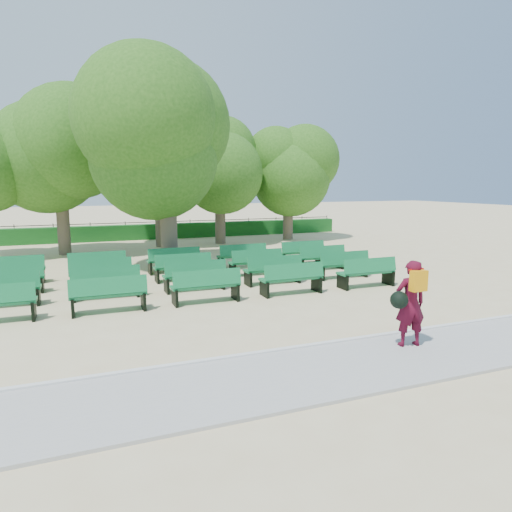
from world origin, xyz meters
The scene contains 9 objects.
ground centered at (0.00, 0.00, 0.00)m, with size 120.00×120.00×0.00m, color #CEBA89.
paving centered at (0.00, -7.40, 0.03)m, with size 30.00×2.20×0.06m, color #A5A4A1.
curb centered at (0.00, -6.25, 0.05)m, with size 30.00×0.12×0.10m, color silver.
hedge centered at (0.00, 14.00, 0.45)m, with size 26.00×0.70×0.90m, color #16571C.
fence centered at (0.00, 14.40, 0.00)m, with size 26.00×0.10×1.02m, color black, non-canonical shape.
tree_line centered at (0.00, 10.00, 0.00)m, with size 21.80×6.80×7.04m, color #32651B, non-canonical shape.
bench_array centered at (-0.40, 0.49, 0.10)m, with size 1.95×0.61×1.23m.
tree_among centered at (-0.46, 3.30, 4.80)m, with size 5.28×5.28×7.21m.
person centered at (2.41, -6.97, 0.98)m, with size 0.86×0.55×1.78m.
Camera 1 is at (-3.77, -14.14, 3.34)m, focal length 32.00 mm.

